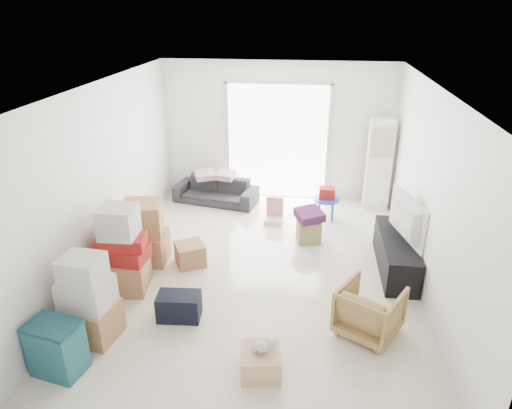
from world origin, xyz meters
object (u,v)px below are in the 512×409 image
object	(u,v)px
tv_console	(396,254)
ac_tower	(379,164)
armchair	(370,308)
wood_crate	(260,362)
sofa	(216,187)
television	(399,234)
storage_bins	(57,348)
ottoman	(309,230)
kids_table	(327,197)

from	to	relation	value
tv_console	ac_tower	bearing A→B (deg)	91.25
armchair	wood_crate	world-z (taller)	armchair
sofa	armchair	size ratio (longest dim) A/B	2.38
tv_console	armchair	distance (m)	1.61
television	wood_crate	xyz separation A→B (m)	(-1.75, -2.34, -0.45)
sofa	wood_crate	distance (m)	4.70
television	armchair	bearing A→B (deg)	145.78
tv_console	storage_bins	world-z (taller)	storage_bins
television	wood_crate	distance (m)	2.95
ac_tower	wood_crate	bearing A→B (deg)	-110.17
armchair	storage_bins	world-z (taller)	armchair
sofa	wood_crate	size ratio (longest dim) A/B	3.86
armchair	wood_crate	size ratio (longest dim) A/B	1.62
tv_console	armchair	xyz separation A→B (m)	(-0.54, -1.52, 0.08)
sofa	storage_bins	xyz separation A→B (m)	(-0.73, -4.73, -0.01)
sofa	storage_bins	world-z (taller)	sofa
ac_tower	tv_console	xyz separation A→B (m)	(0.05, -2.29, -0.62)
ottoman	television	bearing A→B (deg)	-29.65
television	armchair	distance (m)	1.63
sofa	storage_bins	bearing A→B (deg)	-87.64
armchair	ottoman	world-z (taller)	armchair
kids_table	wood_crate	world-z (taller)	kids_table
tv_console	kids_table	distance (m)	1.93
kids_table	wood_crate	size ratio (longest dim) A/B	1.44
armchair	television	bearing A→B (deg)	-79.30
sofa	kids_table	size ratio (longest dim) A/B	2.69
television	kids_table	distance (m)	1.93
storage_bins	ottoman	bearing A→B (deg)	52.00
armchair	storage_bins	size ratio (longest dim) A/B	1.11
wood_crate	armchair	bearing A→B (deg)	34.16
storage_bins	wood_crate	world-z (taller)	storage_bins
tv_console	sofa	world-z (taller)	sofa
television	storage_bins	size ratio (longest dim) A/B	1.79
ac_tower	storage_bins	xyz separation A→B (m)	(-3.85, -4.88, -0.56)
sofa	ac_tower	bearing A→B (deg)	13.90
ac_tower	tv_console	size ratio (longest dim) A/B	1.12
ac_tower	television	world-z (taller)	ac_tower
wood_crate	ottoman	bearing A→B (deg)	81.70
armchair	ottoman	distance (m)	2.39
tv_console	sofa	xyz separation A→B (m)	(-3.17, 2.14, 0.06)
ac_tower	sofa	bearing A→B (deg)	-177.25
sofa	storage_bins	distance (m)	4.78
television	sofa	world-z (taller)	television
television	kids_table	xyz separation A→B (m)	(-1.00, 1.64, -0.16)
ac_tower	storage_bins	bearing A→B (deg)	-128.30
sofa	television	bearing A→B (deg)	-22.87
television	storage_bins	bearing A→B (deg)	108.90
kids_table	sofa	bearing A→B (deg)	167.06
tv_console	kids_table	xyz separation A→B (m)	(-1.00, 1.64, 0.17)
sofa	kids_table	world-z (taller)	sofa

